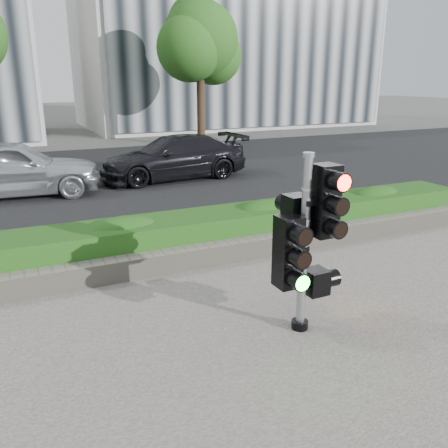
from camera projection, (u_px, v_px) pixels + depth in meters
The scene contains 11 objects.
ground at pixel (261, 315), 6.34m from camera, with size 120.00×120.00×0.00m, color #51514C.
sidewalk at pixel (400, 437), 4.17m from camera, with size 16.00×11.00×0.03m, color #9E9389.
road at pixel (107, 177), 15.00m from camera, with size 60.00×13.00×0.02m, color black.
curb at pixel (181, 240), 9.05m from camera, with size 60.00×0.25×0.12m, color gray.
stone_wall at pixel (206, 255), 7.93m from camera, with size 12.00×0.32×0.34m, color gray.
hedge at pixel (192, 234), 8.44m from camera, with size 12.00×1.00×0.68m, color #39892A.
building_right at pixel (223, 29), 30.64m from camera, with size 18.00×10.00×12.00m, color #B7B7B2.
tree_right at pixel (199, 43), 20.69m from camera, with size 4.10×3.58×6.53m.
traffic_signal at pixel (305, 235), 5.63m from camera, with size 0.76×0.56×2.21m.
car_silver at pixel (11, 168), 12.32m from camera, with size 1.79×4.45×1.51m, color silver.
car_dark at pixel (173, 157), 14.58m from camera, with size 1.85×4.56×1.32m, color black.
Camera 1 is at (-2.86, -4.95, 3.04)m, focal length 38.00 mm.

